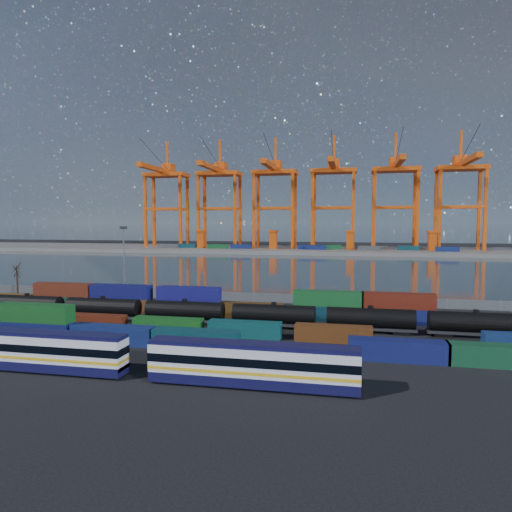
% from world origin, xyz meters
% --- Properties ---
extents(ground, '(700.00, 700.00, 0.00)m').
position_xyz_m(ground, '(0.00, 0.00, 0.00)').
color(ground, black).
rests_on(ground, ground).
extents(harbor_water, '(700.00, 700.00, 0.00)m').
position_xyz_m(harbor_water, '(0.00, 105.00, 0.01)').
color(harbor_water, '#273238').
rests_on(harbor_water, ground).
extents(far_quay, '(700.00, 70.00, 2.00)m').
position_xyz_m(far_quay, '(0.00, 210.00, 1.00)').
color(far_quay, '#514F4C').
rests_on(far_quay, ground).
extents(distant_mountains, '(2470.00, 1100.00, 520.00)m').
position_xyz_m(distant_mountains, '(63.02, 1600.00, 220.29)').
color(distant_mountains, '#1E2630').
rests_on(distant_mountains, ground).
extents(passenger_train, '(74.50, 2.78, 4.77)m').
position_xyz_m(passenger_train, '(-15.24, -23.34, 2.39)').
color(passenger_train, silver).
rests_on(passenger_train, ground).
extents(container_row_south, '(139.12, 2.50, 5.32)m').
position_xyz_m(container_row_south, '(-24.98, -10.40, 2.09)').
color(container_row_south, '#3E4044').
rests_on(container_row_south, ground).
extents(container_row_mid, '(140.01, 2.28, 4.87)m').
position_xyz_m(container_row_mid, '(8.62, -2.77, 1.44)').
color(container_row_mid, '#46494C').
rests_on(container_row_mid, ground).
extents(container_row_north, '(142.21, 2.49, 5.31)m').
position_xyz_m(container_row_north, '(-7.47, 11.76, 2.32)').
color(container_row_north, '#0F224D').
rests_on(container_row_north, ground).
extents(tanker_string, '(122.61, 3.03, 4.34)m').
position_xyz_m(tanker_string, '(0.70, 3.97, 2.18)').
color(tanker_string, black).
rests_on(tanker_string, ground).
extents(waterfront_fence, '(160.12, 0.12, 2.20)m').
position_xyz_m(waterfront_fence, '(-0.00, 28.00, 1.00)').
color(waterfront_fence, '#595B5E').
rests_on(waterfront_fence, ground).
extents(bare_tree, '(2.11, 2.16, 8.05)m').
position_xyz_m(bare_tree, '(-57.94, 25.61, 4.01)').
color(bare_tree, black).
rests_on(bare_tree, ground).
extents(yard_light_mast, '(1.60, 0.40, 16.60)m').
position_xyz_m(yard_light_mast, '(-30.00, 26.00, 9.30)').
color(yard_light_mast, slate).
rests_on(yard_light_mast, ground).
extents(gantry_cranes, '(201.53, 50.94, 68.98)m').
position_xyz_m(gantry_cranes, '(-7.50, 203.17, 42.29)').
color(gantry_cranes, '#D84B0F').
rests_on(gantry_cranes, ground).
extents(quay_containers, '(172.58, 10.99, 2.60)m').
position_xyz_m(quay_containers, '(-11.00, 195.46, 3.30)').
color(quay_containers, navy).
rests_on(quay_containers, far_quay).
extents(straddle_carriers, '(140.00, 7.00, 11.10)m').
position_xyz_m(straddle_carriers, '(-2.50, 200.00, 7.82)').
color(straddle_carriers, '#D84B0F').
rests_on(straddle_carriers, far_quay).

